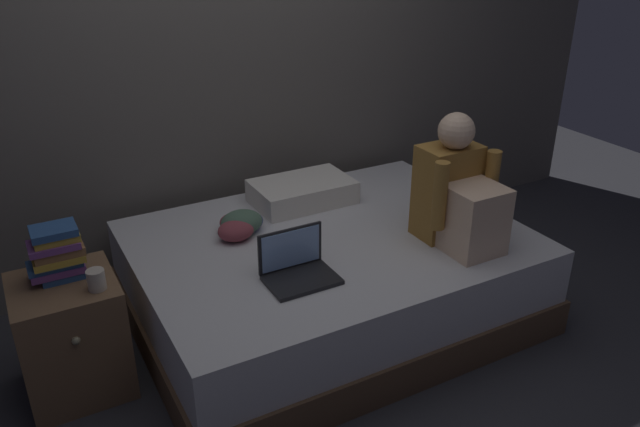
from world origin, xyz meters
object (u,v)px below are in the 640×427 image
person_sitting (458,195)px  clothes_pile (240,224)px  nightstand (72,336)px  pillow (302,192)px  laptop (297,267)px  book_stack (57,253)px  bed (329,277)px  mug (96,280)px

person_sitting → clothes_pile: 1.12m
nightstand → person_sitting: (1.83, -0.39, 0.46)m
nightstand → pillow: 1.46m
laptop → clothes_pile: size_ratio=1.18×
person_sitting → book_stack: person_sitting is taller
bed → clothes_pile: size_ratio=7.37×
pillow → bed: bearing=-99.2°
mug → pillow: bearing=22.7°
pillow → book_stack: 1.41m
bed → person_sitting: size_ratio=3.05×
pillow → clothes_pile: (-0.46, -0.20, -0.01)m
nightstand → pillow: bearing=16.3°
person_sitting → book_stack: (-1.82, 0.44, -0.06)m
nightstand → book_stack: (0.01, 0.05, 0.40)m
bed → mug: 1.23m
person_sitting → pillow: person_sitting is taller
bed → book_stack: (-1.29, 0.10, 0.44)m
bed → person_sitting: person_sitting is taller
book_stack → clothes_pile: bearing=9.8°
person_sitting → book_stack: size_ratio=2.64×
laptop → book_stack: bearing=158.1°
pillow → book_stack: size_ratio=2.26×
laptop → clothes_pile: 0.54m
person_sitting → clothes_pile: bearing=147.2°
bed → laptop: 0.53m
laptop → pillow: 0.84m
person_sitting → clothes_pile: (-0.93, 0.60, -0.20)m
laptop → clothes_pile: bearing=96.2°
mug → bed: bearing=3.5°
person_sitting → pillow: (-0.46, 0.80, -0.19)m
bed → nightstand: size_ratio=3.60×
nightstand → clothes_pile: (0.91, 0.20, 0.26)m
person_sitting → mug: size_ratio=7.28×
nightstand → clothes_pile: clothes_pile is taller
nightstand → clothes_pile: 0.97m
book_stack → nightstand: bearing=-101.8°
person_sitting → mug: (-1.70, 0.27, -0.13)m
bed → mug: (-1.17, -0.07, 0.36)m
pillow → laptop: bearing=-118.8°
bed → laptop: (-0.33, -0.29, 0.30)m
bed → mug: bearing=-176.5°
laptop → mug: laptop is taller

